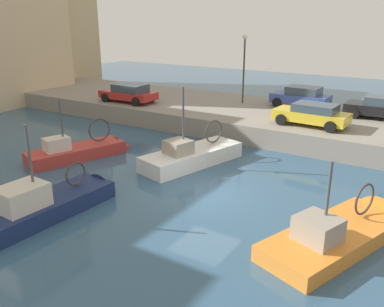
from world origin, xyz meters
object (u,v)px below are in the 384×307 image
(fishing_boat_orange, at_px, (342,238))
(parked_car_yellow, at_px, (312,114))
(parked_car_blue, at_px, (301,97))
(parked_car_black, at_px, (383,107))
(fishing_boat_red, at_px, (83,155))
(fishing_boat_navy, at_px, (53,209))
(quay_streetlamp, at_px, (244,57))
(parked_car_red, at_px, (129,93))
(fishing_boat_white, at_px, (197,161))

(fishing_boat_orange, distance_m, parked_car_yellow, 10.93)
(parked_car_blue, relative_size, parked_car_black, 0.93)
(parked_car_black, bearing_deg, fishing_boat_orange, -175.95)
(fishing_boat_red, bearing_deg, fishing_boat_navy, -143.03)
(parked_car_blue, bearing_deg, quay_streetlamp, 101.28)
(fishing_boat_red, xyz_separation_m, parked_car_blue, (13.23, -7.54, 1.84))
(parked_car_red, bearing_deg, fishing_boat_white, -121.07)
(fishing_boat_red, height_order, parked_car_blue, fishing_boat_red)
(fishing_boat_red, height_order, parked_car_black, fishing_boat_red)
(quay_streetlamp, bearing_deg, parked_car_yellow, -121.70)
(parked_car_red, relative_size, parked_car_yellow, 1.00)
(fishing_boat_orange, relative_size, fishing_boat_white, 1.02)
(fishing_boat_white, height_order, parked_car_yellow, fishing_boat_white)
(fishing_boat_navy, relative_size, parked_car_yellow, 1.50)
(parked_car_blue, relative_size, quay_streetlamp, 0.82)
(parked_car_blue, xyz_separation_m, parked_car_yellow, (-4.64, -2.14, -0.06))
(parked_car_blue, bearing_deg, parked_car_red, 114.15)
(quay_streetlamp, bearing_deg, fishing_boat_navy, -178.55)
(parked_car_red, xyz_separation_m, quay_streetlamp, (4.23, -7.19, 2.57))
(parked_car_yellow, height_order, quay_streetlamp, quay_streetlamp)
(fishing_boat_white, xyz_separation_m, parked_car_black, (10.04, -7.21, 1.82))
(fishing_boat_red, height_order, fishing_boat_navy, fishing_boat_navy)
(fishing_boat_orange, bearing_deg, fishing_boat_red, 84.44)
(fishing_boat_navy, relative_size, parked_car_black, 1.51)
(fishing_boat_red, distance_m, fishing_boat_white, 6.21)
(fishing_boat_navy, xyz_separation_m, parked_car_red, (13.41, 7.63, 1.75))
(fishing_boat_red, relative_size, parked_car_yellow, 1.42)
(parked_car_blue, bearing_deg, fishing_boat_red, 150.30)
(parked_car_yellow, bearing_deg, parked_car_black, -38.61)
(fishing_boat_navy, relative_size, quay_streetlamp, 1.33)
(fishing_boat_orange, bearing_deg, parked_car_black, 4.05)
(fishing_boat_red, height_order, quay_streetlamp, quay_streetlamp)
(fishing_boat_white, xyz_separation_m, quay_streetlamp, (9.87, 2.18, 4.37))
(fishing_boat_red, distance_m, parked_car_yellow, 13.07)
(fishing_boat_orange, distance_m, fishing_boat_red, 13.93)
(fishing_boat_orange, bearing_deg, parked_car_yellow, 22.80)
(fishing_boat_white, bearing_deg, fishing_boat_orange, -115.40)
(fishing_boat_white, height_order, parked_car_blue, fishing_boat_white)
(fishing_boat_navy, relative_size, fishing_boat_white, 0.97)
(fishing_boat_orange, bearing_deg, fishing_boat_white, 64.60)
(fishing_boat_navy, xyz_separation_m, quay_streetlamp, (17.64, 0.45, 4.32))
(parked_car_black, xyz_separation_m, quay_streetlamp, (-0.16, 9.39, 2.55))
(parked_car_red, xyz_separation_m, parked_car_yellow, (0.40, -13.39, -0.01))
(fishing_boat_orange, bearing_deg, fishing_boat_navy, 111.33)
(fishing_boat_red, height_order, fishing_boat_white, fishing_boat_white)
(fishing_boat_orange, bearing_deg, quay_streetlamp, 37.01)
(parked_car_red, height_order, parked_car_yellow, parked_car_red)
(fishing_boat_orange, bearing_deg, parked_car_blue, 23.44)
(quay_streetlamp, bearing_deg, parked_car_black, -88.99)
(fishing_boat_white, xyz_separation_m, parked_car_red, (5.64, 9.36, 1.80))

